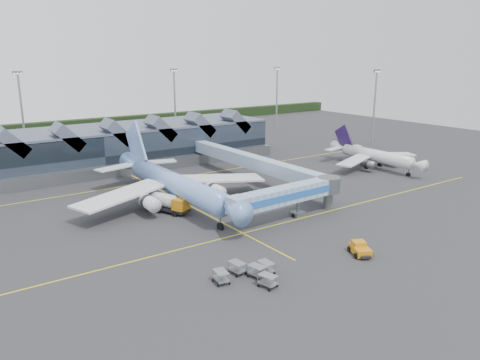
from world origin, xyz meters
TOP-DOWN VIEW (x-y plane):
  - ground at (0.00, 0.00)m, footprint 260.00×260.00m
  - taxi_stripes at (0.00, 10.00)m, footprint 120.00×60.00m
  - tree_line_far at (0.00, 110.00)m, footprint 260.00×4.00m
  - terminal at (-5.07, 47.35)m, footprint 90.00×22.25m
  - light_masts at (21.00, 62.80)m, footprint 132.40×42.56m
  - main_airliner at (-1.99, 11.26)m, footprint 37.44×42.92m
  - regional_jet at (51.16, 9.78)m, footprint 25.49×27.71m
  - jet_bridge at (11.16, -6.96)m, footprint 23.28×4.26m
  - fuel_truck at (-5.17, 8.33)m, footprint 5.76×9.43m
  - pushback_tug at (8.56, -23.48)m, footprint 3.52×4.24m
  - baggage_carts at (-8.00, -20.79)m, footprint 7.56×7.30m

SIDE VIEW (x-z plane):
  - ground at x=0.00m, z-range 0.00..0.00m
  - taxi_stripes at x=0.00m, z-range 0.00..0.01m
  - pushback_tug at x=8.56m, z-range -0.09..1.62m
  - baggage_carts at x=-8.00m, z-range 0.09..1.61m
  - fuel_truck at x=-5.17m, z-range 0.20..3.43m
  - tree_line_far at x=0.00m, z-range 0.00..4.00m
  - regional_jet at x=51.16m, z-range -1.74..7.79m
  - main_airliner at x=-1.99m, z-range -2.85..10.97m
  - jet_bridge at x=11.16m, z-range 1.23..7.03m
  - terminal at x=-5.07m, z-range -1.38..11.14m
  - light_masts at x=21.00m, z-range 1.26..23.71m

